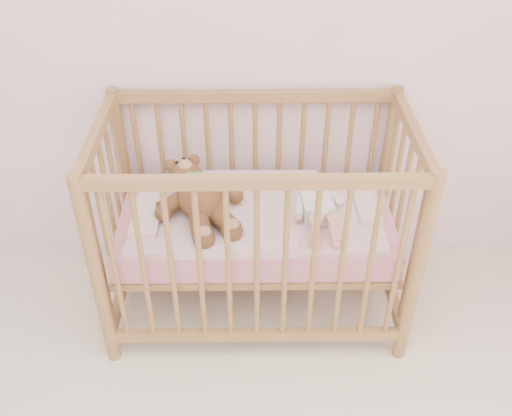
{
  "coord_description": "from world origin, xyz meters",
  "views": [
    {
      "loc": [
        0.25,
        -0.44,
        2.11
      ],
      "look_at": [
        0.27,
        1.55,
        0.62
      ],
      "focal_mm": 40.0,
      "sensor_mm": 36.0,
      "label": 1
    }
  ],
  "objects": [
    {
      "name": "wall_back",
      "position": [
        0.0,
        2.0,
        1.35
      ],
      "size": [
        4.0,
        0.02,
        2.7
      ],
      "primitive_type": "cube",
      "color": "white",
      "rests_on": "floor"
    },
    {
      "name": "crib",
      "position": [
        0.27,
        1.6,
        0.5
      ],
      "size": [
        1.36,
        0.76,
        1.0
      ],
      "primitive_type": null,
      "color": "olive",
      "rests_on": "floor"
    },
    {
      "name": "mattress",
      "position": [
        0.27,
        1.6,
        0.49
      ],
      "size": [
        1.22,
        0.62,
        0.13
      ],
      "primitive_type": "cube",
      "color": "pink",
      "rests_on": "crib"
    },
    {
      "name": "teddy_bear",
      "position": [
        0.03,
        1.58,
        0.65
      ],
      "size": [
        0.62,
        0.72,
        0.17
      ],
      "primitive_type": null,
      "rotation": [
        0.0,
        0.0,
        0.39
      ],
      "color": "brown",
      "rests_on": "blanket"
    },
    {
      "name": "blanket",
      "position": [
        0.27,
        1.6,
        0.56
      ],
      "size": [
        1.1,
        0.58,
        0.06
      ],
      "primitive_type": null,
      "color": "pink",
      "rests_on": "mattress"
    },
    {
      "name": "baby",
      "position": [
        0.54,
        1.58,
        0.64
      ],
      "size": [
        0.28,
        0.52,
        0.12
      ],
      "primitive_type": null,
      "rotation": [
        0.0,
        0.0,
        0.07
      ],
      "color": "silver",
      "rests_on": "blanket"
    }
  ]
}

